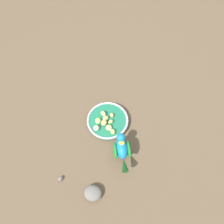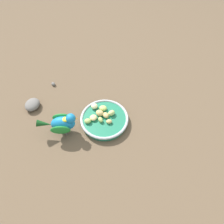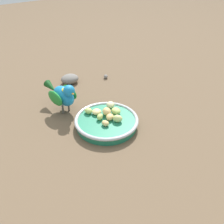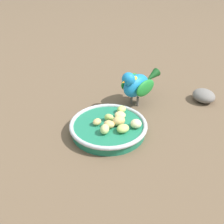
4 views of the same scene
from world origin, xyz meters
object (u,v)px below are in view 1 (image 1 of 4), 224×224
apple_piece_2 (98,120)px  apple_piece_5 (96,128)px  apple_piece_3 (103,114)px  apple_piece_6 (109,128)px  apple_piece_4 (104,123)px  apple_piece_1 (111,122)px  apple_piece_0 (106,118)px  apple_piece_7 (112,115)px  apple_piece_8 (113,132)px  pebble_0 (61,179)px  feeding_bowl (108,121)px  rock_large (93,193)px  parrot (122,149)px

apple_piece_2 → apple_piece_5: (-0.00, -0.04, 0.00)m
apple_piece_3 → apple_piece_6: bearing=-65.1°
apple_piece_3 → apple_piece_4: 0.05m
apple_piece_1 → apple_piece_3: (-0.04, 0.04, 0.00)m
apple_piece_0 → apple_piece_7: (0.02, 0.02, -0.00)m
apple_piece_0 → apple_piece_4: bearing=-109.2°
apple_piece_8 → pebble_0: size_ratio=1.24×
feeding_bowl → rock_large: bearing=-95.4°
apple_piece_6 → pebble_0: size_ratio=1.37×
apple_piece_8 → apple_piece_4: bearing=136.7°
apple_piece_5 → apple_piece_7: size_ratio=1.16×
apple_piece_1 → parrot: (0.06, -0.14, 0.03)m
apple_piece_3 → apple_piece_7: 0.04m
apple_piece_2 → apple_piece_8: same height
feeding_bowl → pebble_0: feeding_bowl is taller
apple_piece_6 → apple_piece_8: 0.03m
parrot → apple_piece_2: bearing=29.0°
apple_piece_5 → rock_large: apple_piece_5 is taller
apple_piece_4 → apple_piece_5: apple_piece_4 is taller
feeding_bowl → apple_piece_6: bearing=-78.0°
feeding_bowl → apple_piece_3: size_ratio=6.75×
apple_piece_8 → pebble_0: (-0.21, -0.22, -0.03)m
apple_piece_2 → rock_large: size_ratio=0.46×
rock_large → pebble_0: (-0.15, 0.05, -0.01)m
apple_piece_1 → apple_piece_4: bearing=-169.5°
apple_piece_0 → apple_piece_7: 0.03m
apple_piece_0 → apple_piece_2: bearing=-160.0°
apple_piece_8 → parrot: parrot is taller
apple_piece_3 → apple_piece_4: size_ratio=0.89×
feeding_bowl → apple_piece_0: (-0.01, 0.00, 0.02)m
apple_piece_1 → apple_piece_2: 0.06m
apple_piece_3 → apple_piece_1: bearing=-47.5°
apple_piece_5 → rock_large: 0.28m
apple_piece_7 → apple_piece_8: size_ratio=0.89×
parrot → pebble_0: 0.29m
apple_piece_6 → parrot: size_ratio=0.18×
feeding_bowl → apple_piece_7: apple_piece_7 is taller
apple_piece_4 → apple_piece_5: 0.05m
apple_piece_3 → apple_piece_7: size_ratio=1.23×
apple_piece_8 → pebble_0: bearing=-133.1°
apple_piece_3 → apple_piece_2: bearing=-120.1°
apple_piece_2 → apple_piece_4: (0.03, -0.01, 0.00)m
parrot → pebble_0: (-0.25, -0.13, -0.06)m
apple_piece_5 → apple_piece_8: apple_piece_5 is taller
apple_piece_0 → apple_piece_6: 0.05m
apple_piece_4 → rock_large: size_ratio=0.46×
apple_piece_4 → apple_piece_7: 0.06m
apple_piece_1 → pebble_0: 0.33m
apple_piece_1 → apple_piece_2: size_ratio=0.77×
apple_piece_0 → rock_large: bearing=-94.3°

